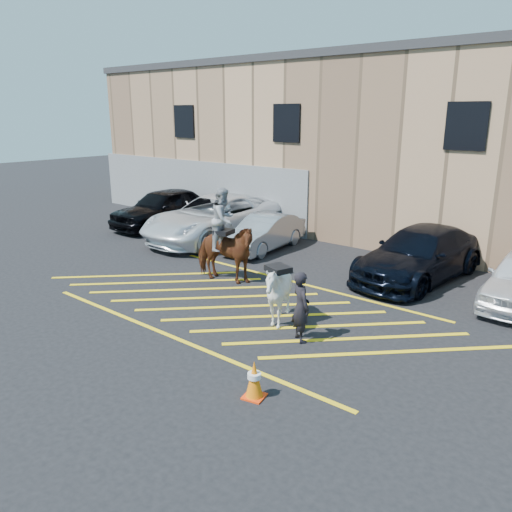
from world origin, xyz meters
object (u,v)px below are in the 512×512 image
Objects in this scene: saddled_white at (278,293)px; handler at (301,307)px; car_blue_suv at (420,254)px; car_silver_sedan at (264,233)px; mounted_bay at (224,245)px; car_black_suv at (164,208)px; traffic_cone at (254,379)px; car_white_pickup at (216,218)px.

handler is at bearing -22.58° from saddled_white.
handler is 0.92× the size of saddled_white.
handler is at bearing -86.83° from car_blue_suv.
handler is 1.02m from saddled_white.
saddled_white is at bearing 8.83° from handler.
handler is (5.54, -5.62, 0.17)m from car_silver_sedan.
car_blue_suv is at bearing 42.40° from mounted_bay.
mounted_bay is (7.36, -3.89, 0.30)m from car_black_suv.
car_blue_suv is 8.51m from traffic_cone.
car_black_suv is 12.87m from handler.
saddled_white is (-0.95, 0.39, -0.01)m from handler.
saddled_white is 2.45× the size of traffic_cone.
handler is at bearing 105.87° from traffic_cone.
car_black_suv is 3.49m from car_white_pickup.
car_black_suv is at bearing 152.87° from saddled_white.
car_white_pickup is at bearing 136.73° from mounted_bay.
handler is 2.25× the size of traffic_cone.
saddled_white is at bearing -35.42° from car_white_pickup.
traffic_cone is (0.38, -8.49, -0.43)m from car_blue_suv.
traffic_cone is at bearing 137.28° from handler.
car_white_pickup is 1.63× the size of car_silver_sedan.
saddled_white is at bearing 119.79° from traffic_cone.
car_blue_suv is 3.05× the size of saddled_white.
mounted_bay reaches higher than car_white_pickup.
saddled_white is at bearing -27.48° from car_black_suv.
mounted_bay is 6.60m from traffic_cone.
handler reaches higher than traffic_cone.
handler is at bearing -24.82° from mounted_bay.
car_white_pickup is at bearing 175.93° from car_silver_sedan.
car_black_suv is at bearing 152.17° from mounted_bay.
handler reaches higher than car_silver_sedan.
car_blue_suv is at bearing 92.54° from traffic_cone.
car_blue_suv is 7.47× the size of traffic_cone.
car_silver_sedan is 5.89m from car_blue_suv.
saddled_white is at bearing -96.52° from car_blue_suv.
saddled_white is 3.36m from traffic_cone.
car_black_suv is at bearing 172.85° from car_silver_sedan.
car_white_pickup reaches higher than car_black_suv.
car_silver_sedan is 1.37× the size of mounted_bay.
car_silver_sedan is at bearing 131.32° from saddled_white.
car_blue_suv reaches higher than traffic_cone.
car_silver_sedan is at bearing -2.07° from car_black_suv.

